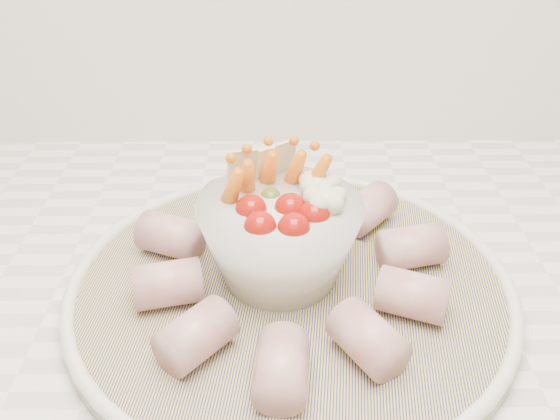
{
  "coord_description": "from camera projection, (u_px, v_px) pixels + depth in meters",
  "views": [
    {
      "loc": [
        0.09,
        1.01,
        1.28
      ],
      "look_at": [
        0.09,
        1.45,
        1.0
      ],
      "focal_mm": 40.0,
      "sensor_mm": 36.0,
      "label": 1
    }
  ],
  "objects": [
    {
      "name": "serving_platter",
      "position": [
        291.0,
        286.0,
        0.55
      ],
      "size": [
        0.43,
        0.43,
        0.02
      ],
      "color": "navy",
      "rests_on": "kitchen_counter"
    },
    {
      "name": "veggie_bowl",
      "position": [
        281.0,
        235.0,
        0.53
      ],
      "size": [
        0.14,
        0.14,
        0.11
      ],
      "color": "silver",
      "rests_on": "serving_platter"
    },
    {
      "name": "cured_meat_rolls",
      "position": [
        290.0,
        265.0,
        0.54
      ],
      "size": [
        0.28,
        0.28,
        0.04
      ],
      "color": "#B05059",
      "rests_on": "serving_platter"
    }
  ]
}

